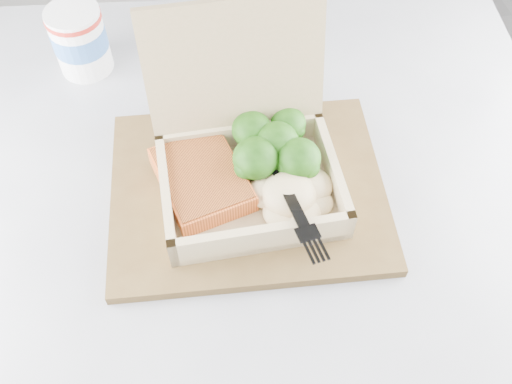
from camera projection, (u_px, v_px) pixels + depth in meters
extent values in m
cylinder|color=black|center=(258.00, 381.00, 1.28)|extent=(0.44, 0.44, 0.02)
cylinder|color=black|center=(258.00, 322.00, 1.00)|extent=(0.08, 0.08, 0.70)
cube|color=#A2A5AB|center=(259.00, 208.00, 0.71)|extent=(0.90, 0.90, 0.03)
cube|color=brown|center=(248.00, 190.00, 0.69)|extent=(0.35, 0.29, 0.01)
cube|color=tan|center=(251.00, 193.00, 0.68)|extent=(0.21, 0.16, 0.01)
cube|color=tan|center=(167.00, 197.00, 0.65)|extent=(0.01, 0.16, 0.04)
cube|color=tan|center=(332.00, 173.00, 0.67)|extent=(0.01, 0.16, 0.04)
cube|color=tan|center=(263.00, 239.00, 0.62)|extent=(0.21, 0.01, 0.04)
cube|color=tan|center=(240.00, 137.00, 0.71)|extent=(0.21, 0.01, 0.04)
cube|color=tan|center=(235.00, 67.00, 0.64)|extent=(0.21, 0.05, 0.16)
cube|color=orange|center=(202.00, 179.00, 0.67)|extent=(0.12, 0.14, 0.03)
ellipsoid|color=#CEB985|center=(289.00, 194.00, 0.65)|extent=(0.10, 0.09, 0.04)
cube|color=black|center=(269.00, 150.00, 0.67)|extent=(0.03, 0.12, 0.02)
cube|color=black|center=(294.00, 208.00, 0.62)|extent=(0.03, 0.05, 0.01)
cylinder|color=white|center=(80.00, 40.00, 0.79)|extent=(0.07, 0.07, 0.10)
cylinder|color=#386CB8|center=(79.00, 38.00, 0.79)|extent=(0.08, 0.08, 0.03)
cylinder|color=red|center=(73.00, 17.00, 0.76)|extent=(0.08, 0.08, 0.01)
cube|color=white|center=(269.00, 85.00, 0.81)|extent=(0.07, 0.13, 0.00)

